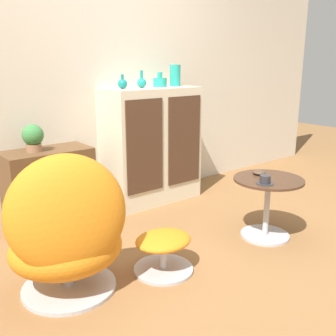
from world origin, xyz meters
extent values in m
plane|color=olive|center=(0.00, 0.00, 0.00)|extent=(12.00, 12.00, 0.00)
cube|color=beige|center=(0.00, 1.59, 1.30)|extent=(6.40, 0.06, 2.60)
cube|color=beige|center=(0.41, 1.34, 0.55)|extent=(0.92, 0.44, 1.10)
cube|color=#472D1E|center=(0.18, 1.11, 0.61)|extent=(0.39, 0.01, 0.84)
cube|color=#472D1E|center=(0.64, 1.11, 0.61)|extent=(0.39, 0.01, 0.84)
cube|color=brown|center=(-0.62, 1.38, 0.32)|extent=(0.70, 0.37, 0.64)
cylinder|color=beige|center=(-0.62, 1.19, 0.27)|extent=(0.19, 0.01, 0.19)
cylinder|color=#B7B7BC|center=(-0.93, 0.35, 0.01)|extent=(0.57, 0.57, 0.02)
cylinder|color=#B7B7BC|center=(-0.93, 0.35, 0.07)|extent=(0.06, 0.06, 0.09)
ellipsoid|color=orange|center=(-0.93, 0.35, 0.27)|extent=(0.79, 0.72, 0.32)
ellipsoid|color=orange|center=(-0.96, 0.23, 0.54)|extent=(0.75, 0.57, 0.71)
cylinder|color=#B7B7BC|center=(-0.35, 0.16, 0.01)|extent=(0.40, 0.40, 0.02)
cylinder|color=#B7B7BC|center=(-0.35, 0.16, 0.10)|extent=(0.04, 0.04, 0.15)
ellipsoid|color=orange|center=(-0.35, 0.16, 0.22)|extent=(0.38, 0.32, 0.09)
cylinder|color=#B7B7BC|center=(0.60, 0.08, 0.01)|extent=(0.38, 0.38, 0.02)
cylinder|color=#B7B7BC|center=(0.60, 0.08, 0.24)|extent=(0.04, 0.04, 0.44)
cylinder|color=#472D1E|center=(0.60, 0.08, 0.47)|extent=(0.53, 0.53, 0.02)
ellipsoid|color=#147A75|center=(0.11, 1.34, 1.15)|extent=(0.08, 0.08, 0.08)
cylinder|color=#147A75|center=(0.11, 1.34, 1.21)|extent=(0.03, 0.03, 0.05)
ellipsoid|color=teal|center=(0.32, 1.34, 1.15)|extent=(0.09, 0.09, 0.09)
cylinder|color=teal|center=(0.32, 1.34, 1.22)|extent=(0.03, 0.03, 0.07)
cylinder|color=teal|center=(0.53, 1.34, 1.15)|extent=(0.13, 0.13, 0.08)
cylinder|color=teal|center=(0.53, 1.34, 1.22)|extent=(0.05, 0.05, 0.05)
cylinder|color=teal|center=(0.71, 1.34, 1.21)|extent=(0.10, 0.10, 0.20)
cylinder|color=#996B4C|center=(-0.71, 1.38, 0.68)|extent=(0.12, 0.12, 0.06)
sphere|color=#387A3D|center=(-0.71, 1.38, 0.78)|extent=(0.17, 0.17, 0.17)
cylinder|color=#2D2D33|center=(0.47, 0.01, 0.48)|extent=(0.13, 0.13, 0.01)
cylinder|color=#2D2D33|center=(0.47, 0.01, 0.51)|extent=(0.08, 0.08, 0.06)
ellipsoid|color=#4C3828|center=(0.63, 0.19, 0.50)|extent=(0.10, 0.10, 0.04)
camera|label=1|loc=(-1.78, -1.69, 1.35)|focal=42.00mm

